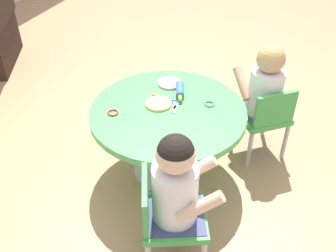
{
  "coord_description": "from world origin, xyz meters",
  "views": [
    {
      "loc": [
        -1.71,
        -0.7,
        1.78
      ],
      "look_at": [
        0.0,
        0.0,
        0.36
      ],
      "focal_mm": 41.77,
      "sensor_mm": 36.0,
      "label": 1
    }
  ],
  "objects_px": {
    "rolling_pin": "(180,90)",
    "craft_scissors": "(176,105)",
    "seated_child_left": "(176,183)",
    "craft_table": "(168,125)",
    "child_chair_left": "(167,216)",
    "child_chair_right": "(264,116)",
    "seated_child_right": "(266,83)"
  },
  "relations": [
    {
      "from": "seated_child_left",
      "to": "craft_scissors",
      "type": "xyz_separation_m",
      "value": [
        0.63,
        0.25,
        -0.05
      ]
    },
    {
      "from": "seated_child_left",
      "to": "rolling_pin",
      "type": "distance_m",
      "value": 0.81
    },
    {
      "from": "rolling_pin",
      "to": "seated_child_left",
      "type": "bearing_deg",
      "value": -160.14
    },
    {
      "from": "craft_table",
      "to": "child_chair_right",
      "type": "xyz_separation_m",
      "value": [
        0.39,
        -0.5,
        -0.06
      ]
    },
    {
      "from": "craft_table",
      "to": "rolling_pin",
      "type": "relative_size",
      "value": 4.11
    },
    {
      "from": "child_chair_left",
      "to": "seated_child_left",
      "type": "relative_size",
      "value": 1.05
    },
    {
      "from": "rolling_pin",
      "to": "craft_scissors",
      "type": "xyz_separation_m",
      "value": [
        -0.13,
        -0.03,
        -0.02
      ]
    },
    {
      "from": "craft_table",
      "to": "seated_child_right",
      "type": "distance_m",
      "value": 0.66
    },
    {
      "from": "seated_child_left",
      "to": "child_chair_left",
      "type": "bearing_deg",
      "value": 115.25
    },
    {
      "from": "craft_table",
      "to": "child_chair_left",
      "type": "bearing_deg",
      "value": -157.87
    },
    {
      "from": "child_chair_left",
      "to": "seated_child_left",
      "type": "distance_m",
      "value": 0.23
    },
    {
      "from": "child_chair_left",
      "to": "seated_child_left",
      "type": "height_order",
      "value": "seated_child_left"
    },
    {
      "from": "seated_child_right",
      "to": "child_chair_right",
      "type": "bearing_deg",
      "value": -139.02
    },
    {
      "from": "seated_child_right",
      "to": "rolling_pin",
      "type": "distance_m",
      "value": 0.53
    },
    {
      "from": "child_chair_right",
      "to": "rolling_pin",
      "type": "relative_size",
      "value": 2.41
    },
    {
      "from": "child_chair_left",
      "to": "rolling_pin",
      "type": "bearing_deg",
      "value": 17.08
    },
    {
      "from": "child_chair_left",
      "to": "seated_child_left",
      "type": "xyz_separation_m",
      "value": [
        0.02,
        -0.04,
        0.23
      ]
    },
    {
      "from": "child_chair_right",
      "to": "seated_child_right",
      "type": "bearing_deg",
      "value": 40.98
    },
    {
      "from": "craft_table",
      "to": "rolling_pin",
      "type": "distance_m",
      "value": 0.23
    },
    {
      "from": "child_chair_left",
      "to": "seated_child_left",
      "type": "bearing_deg",
      "value": -64.75
    },
    {
      "from": "seated_child_right",
      "to": "child_chair_left",
      "type": "bearing_deg",
      "value": 166.82
    },
    {
      "from": "rolling_pin",
      "to": "craft_scissors",
      "type": "relative_size",
      "value": 1.6
    },
    {
      "from": "craft_scissors",
      "to": "child_chair_left",
      "type": "bearing_deg",
      "value": -161.75
    },
    {
      "from": "child_chair_left",
      "to": "craft_scissors",
      "type": "height_order",
      "value": "child_chair_left"
    },
    {
      "from": "child_chair_right",
      "to": "child_chair_left",
      "type": "bearing_deg",
      "value": 164.99
    },
    {
      "from": "craft_table",
      "to": "seated_child_left",
      "type": "xyz_separation_m",
      "value": [
        -0.57,
        -0.28,
        0.16
      ]
    },
    {
      "from": "craft_table",
      "to": "seated_child_right",
      "type": "relative_size",
      "value": 1.79
    },
    {
      "from": "child_chair_right",
      "to": "rolling_pin",
      "type": "xyz_separation_m",
      "value": [
        -0.2,
        0.5,
        0.2
      ]
    },
    {
      "from": "child_chair_right",
      "to": "craft_scissors",
      "type": "bearing_deg",
      "value": 124.54
    },
    {
      "from": "seated_child_left",
      "to": "seated_child_right",
      "type": "xyz_separation_m",
      "value": [
        0.99,
        -0.2,
        0.0
      ]
    },
    {
      "from": "craft_table",
      "to": "child_chair_right",
      "type": "distance_m",
      "value": 0.64
    },
    {
      "from": "craft_table",
      "to": "craft_scissors",
      "type": "bearing_deg",
      "value": -21.92
    }
  ]
}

